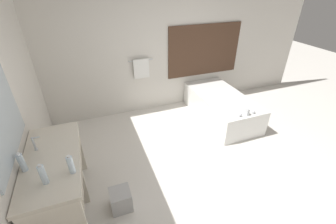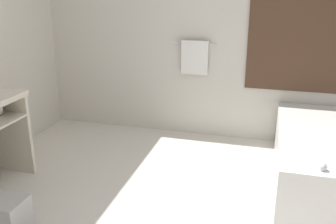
# 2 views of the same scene
# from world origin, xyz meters

# --- Properties ---
(wall_back_with_blinds) EXTENTS (7.40, 0.13, 2.70)m
(wall_back_with_blinds) POSITION_xyz_m (0.04, 2.23, 1.34)
(wall_back_with_blinds) COLOR silver
(wall_back_with_blinds) RESTS_ON ground_plane
(bathtub) EXTENTS (0.90, 1.77, 0.62)m
(bathtub) POSITION_xyz_m (1.15, 1.30, 0.27)
(bathtub) COLOR white
(bathtub) RESTS_ON ground_plane
(waste_bin) EXTENTS (0.26, 0.26, 0.28)m
(waste_bin) POSITION_xyz_m (-1.24, -0.16, 0.14)
(waste_bin) COLOR #B2B2B2
(waste_bin) RESTS_ON ground_plane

